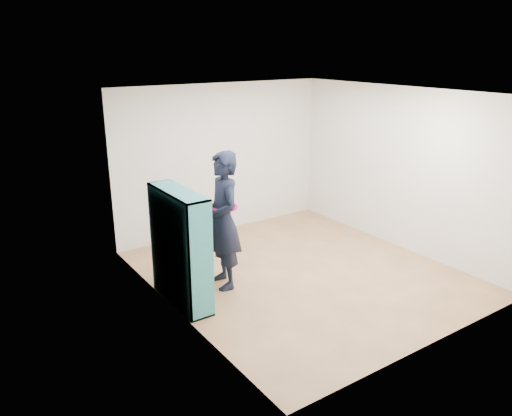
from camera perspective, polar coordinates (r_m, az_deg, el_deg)
floor at (r=7.44m, az=5.22°, el=-7.37°), size 4.50×4.50×0.00m
ceiling at (r=6.75m, az=5.86°, el=13.00°), size 4.50×4.50×0.00m
wall_left at (r=5.96m, az=-9.51°, el=-0.64°), size 0.02×4.50×2.60m
wall_right at (r=8.37m, az=16.19°, el=4.32°), size 0.02×4.50×2.60m
wall_back at (r=8.78m, az=-3.89°, el=5.61°), size 4.00×0.02×2.60m
wall_front at (r=5.53m, az=20.50°, el=-3.06°), size 4.00×0.02×2.60m
bookshelf at (r=6.39m, az=-8.83°, el=-4.72°), size 0.33×1.13×1.50m
person at (r=6.71m, az=-3.76°, el=-1.43°), size 0.58×0.77×1.90m
smartphone at (r=6.70m, az=-5.25°, el=-0.40°), size 0.03×0.09×0.12m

